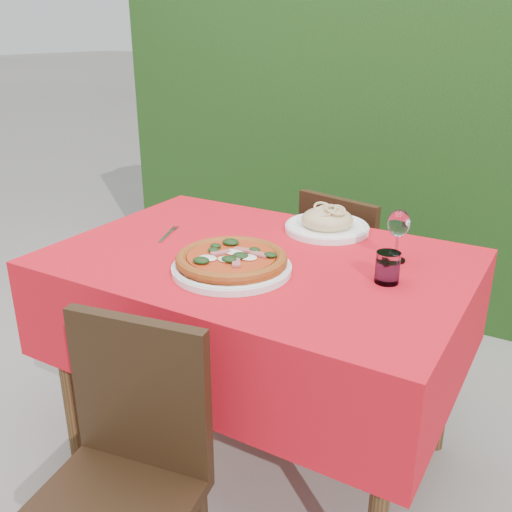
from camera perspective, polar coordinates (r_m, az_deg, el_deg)
The scene contains 10 objects.
ground at distance 2.15m, azimuth 0.23°, elevation -18.80°, with size 60.00×60.00×0.00m, color slate.
hedge at distance 3.11m, azimuth 15.10°, elevation 12.08°, with size 3.20×0.55×1.78m.
dining_table at distance 1.82m, azimuth 0.26°, elevation -4.39°, with size 1.26×0.86×0.75m.
chair_near at distance 1.44m, azimuth -13.03°, elevation -19.71°, with size 0.41×0.41×0.80m.
chair_far at distance 2.41m, azimuth 9.05°, elevation -1.64°, with size 0.43×0.43×0.80m.
pizza_plate at distance 1.64m, azimuth -2.46°, elevation -0.59°, with size 0.39×0.39×0.07m.
pasta_plate at distance 1.98m, azimuth 7.12°, elevation 3.29°, with size 0.29×0.29×0.08m.
water_glass at distance 1.60m, azimuth 13.01°, elevation -1.27°, with size 0.07×0.07×0.09m.
wine_glass at distance 1.73m, azimuth 14.08°, elevation 2.97°, with size 0.07×0.07×0.16m.
fork at distance 1.95m, azimuth -8.92°, elevation 2.03°, with size 0.02×0.18×0.00m, color #AFAEB5.
Camera 1 is at (0.82, -1.41, 1.40)m, focal length 40.00 mm.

